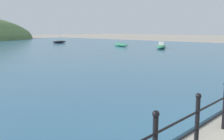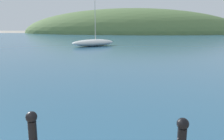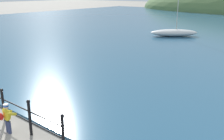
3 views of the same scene
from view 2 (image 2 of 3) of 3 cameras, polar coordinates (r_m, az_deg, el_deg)
The scene contains 3 objects.
water at distance 32.65m, azimuth 3.22°, elevation 7.77°, with size 80.00×60.00×0.10m, color #2D5B7A.
far_hillside at distance 67.91m, azimuth 4.76°, elevation 9.56°, with size 65.22×35.87×14.63m.
boat_twin_mast at distance 22.42m, azimuth -4.86°, elevation 7.15°, with size 4.55×4.10×5.73m.
Camera 2 is at (1.64, -0.55, 2.08)m, focal length 35.00 mm.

